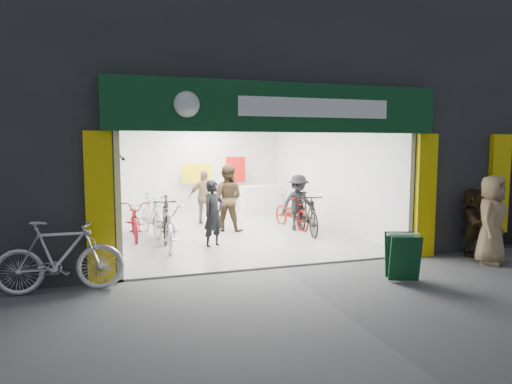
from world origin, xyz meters
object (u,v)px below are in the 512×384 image
pedestrian_near (491,220)px  bike_left_front (170,226)px  bike_right_front (308,214)px  sandwich_board (402,255)px  parked_bike (60,257)px

pedestrian_near → bike_left_front: bearing=120.2°
bike_left_front → pedestrian_near: (5.92, -3.27, 0.35)m
bike_right_front → sandwich_board: 4.24m
parked_bike → pedestrian_near: (8.00, -0.67, 0.30)m
bike_right_front → parked_bike: size_ratio=0.96×
bike_left_front → pedestrian_near: bearing=-23.1°
bike_left_front → parked_bike: 3.33m
bike_right_front → pedestrian_near: (2.27, -3.78, 0.32)m
parked_bike → bike_left_front: bearing=-36.6°
bike_left_front → parked_bike: bearing=-122.8°
bike_left_front → sandwich_board: (3.54, -3.72, -0.09)m
parked_bike → pedestrian_near: size_ratio=1.11×
bike_right_front → pedestrian_near: bearing=-49.9°
pedestrian_near → bike_right_front: bearing=90.1°
sandwich_board → pedestrian_near: bearing=30.9°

